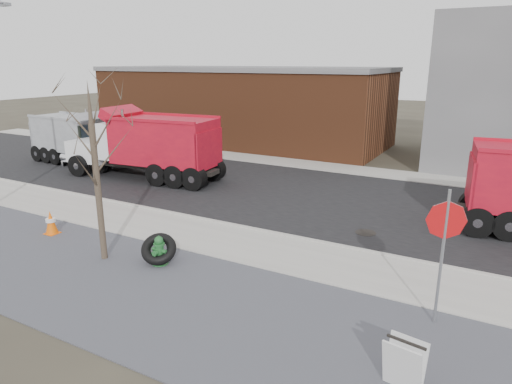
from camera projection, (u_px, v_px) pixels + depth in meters
The scene contains 15 objects.
ground at pixel (242, 249), 14.22m from camera, with size 120.00×120.00×0.00m, color #383328.
gravel_verge at pixel (170, 298), 11.27m from camera, with size 60.00×5.00×0.03m, color slate.
sidewalk at pixel (246, 245), 14.42m from camera, with size 60.00×2.50×0.06m, color #9E9B93.
curb at pixel (265, 232), 15.51m from camera, with size 60.00×0.15×0.11m, color #9E9B93.
road at pixel (317, 198), 19.52m from camera, with size 60.00×9.40×0.02m, color black.
far_sidewalk at pixel (356, 170), 24.31m from camera, with size 60.00×2.00×0.06m, color #9E9B93.
building_brick at pixel (242, 104), 32.42m from camera, with size 20.20×8.20×5.30m.
bare_tree at pixel (94, 149), 12.60m from camera, with size 3.20×3.20×5.20m.
fire_hydrant at pixel (159, 252), 13.02m from camera, with size 0.49×0.48×0.88m.
truck_tire at pixel (159, 249), 13.10m from camera, with size 1.34×1.32×0.87m.
stop_sign at pixel (444, 236), 9.63m from camera, with size 0.80×0.34×3.11m.
sandwich_board at pixel (404, 365), 8.01m from camera, with size 0.76×0.55×0.97m.
traffic_cone_near at pixel (51, 223), 15.32m from camera, with size 0.43×0.43×0.82m.
dump_truck_red_b at pixel (147, 144), 22.21m from camera, with size 8.25×3.08×3.46m.
dump_truck_grey at pixel (78, 137), 25.53m from camera, with size 6.67×2.40×3.00m.
Camera 1 is at (6.74, -11.32, 5.65)m, focal length 32.00 mm.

